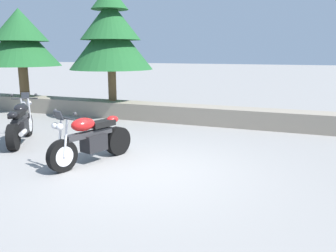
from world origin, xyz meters
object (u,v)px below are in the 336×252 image
object	(u,v)px
pine_tree_mid_left	(111,35)
motorcycle_red_centre	(91,140)
pine_tree_far_left	(20,39)
motorcycle_black_near_left	(21,123)

from	to	relation	value
pine_tree_mid_left	motorcycle_red_centre	bearing A→B (deg)	-64.76
motorcycle_red_centre	pine_tree_mid_left	size ratio (longest dim) A/B	0.52
motorcycle_red_centre	pine_tree_far_left	distance (m)	8.03
motorcycle_black_near_left	motorcycle_red_centre	bearing A→B (deg)	-16.77
motorcycle_black_near_left	pine_tree_mid_left	bearing A→B (deg)	86.50
pine_tree_mid_left	motorcycle_black_near_left	bearing A→B (deg)	-93.50
pine_tree_far_left	pine_tree_mid_left	bearing A→B (deg)	2.22
pine_tree_far_left	pine_tree_mid_left	size ratio (longest dim) A/B	0.85
motorcycle_black_near_left	pine_tree_far_left	xyz separation A→B (m)	(-3.55, 3.96, 2.23)
motorcycle_black_near_left	pine_tree_mid_left	distance (m)	4.72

